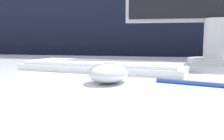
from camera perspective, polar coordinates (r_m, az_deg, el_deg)
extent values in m
cube|color=black|center=(1.36, 5.81, 4.01)|extent=(5.00, 0.03, 1.43)
ellipsoid|color=silver|center=(0.49, -0.76, -0.62)|extent=(0.08, 0.11, 0.04)
cube|color=white|center=(0.68, -2.05, 0.52)|extent=(0.44, 0.21, 0.02)
cube|color=white|center=(0.68, -2.05, 1.53)|extent=(0.42, 0.19, 0.01)
cylinder|color=silver|center=(0.91, 21.47, 1.80)|extent=(0.17, 0.17, 0.02)
cylinder|color=silver|center=(0.91, 21.67, 6.43)|extent=(0.08, 0.08, 0.13)
cylinder|color=#284C9E|center=(0.49, 17.00, -2.70)|extent=(0.13, 0.05, 0.01)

